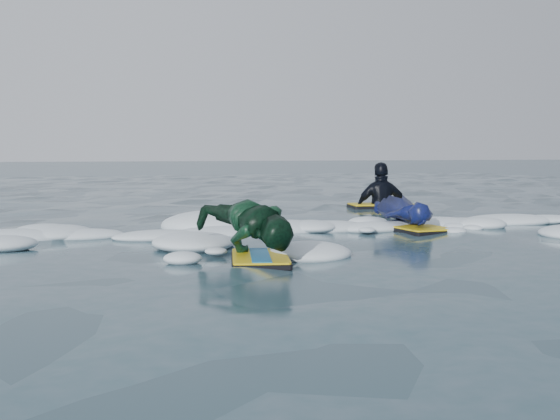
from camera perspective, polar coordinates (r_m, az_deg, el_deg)
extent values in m
plane|color=#182F3A|center=(6.75, 2.80, -3.45)|extent=(120.00, 120.00, 0.00)
cube|color=black|center=(8.55, 10.84, -1.54)|extent=(0.64, 1.06, 0.05)
cube|color=yellow|center=(8.55, 10.84, -1.31)|extent=(0.61, 1.04, 0.02)
imported|color=navy|center=(8.76, 10.10, -0.15)|extent=(0.83, 1.60, 0.37)
cube|color=black|center=(6.08, -1.64, -4.05)|extent=(0.68, 0.99, 0.04)
cube|color=yellow|center=(6.08, -1.64, -3.76)|extent=(0.66, 0.96, 0.02)
cube|color=#176FB0|center=(6.08, -1.64, -3.66)|extent=(0.35, 0.87, 0.01)
imported|color=#0F3921|center=(6.24, -2.13, -1.47)|extent=(0.84, 1.43, 0.51)
cube|color=black|center=(11.96, 8.27, 0.30)|extent=(1.16, 0.75, 0.05)
cube|color=yellow|center=(11.96, 8.27, 0.48)|extent=(1.14, 0.72, 0.02)
imported|color=black|center=(11.97, 8.27, -0.04)|extent=(1.01, 0.56, 1.63)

